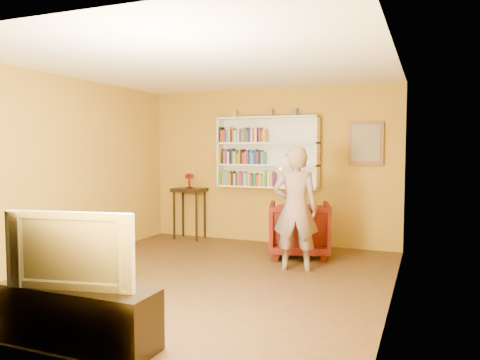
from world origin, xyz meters
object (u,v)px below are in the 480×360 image
object	(u,v)px
armchair	(299,229)
person	(296,209)
ruby_lustre	(189,177)
console_table	(189,197)
bookshelf	(268,153)
television	(77,248)
tv_cabinet	(78,316)

from	to	relation	value
armchair	person	xyz separation A→B (m)	(0.16, -0.83, 0.43)
ruby_lustre	console_table	bearing A→B (deg)	122.01
bookshelf	television	xyz separation A→B (m)	(-0.13, -4.66, -0.76)
bookshelf	console_table	xyz separation A→B (m)	(-1.47, -0.16, -0.82)
ruby_lustre	tv_cabinet	xyz separation A→B (m)	(1.35, -4.50, -0.88)
console_table	ruby_lustre	world-z (taller)	ruby_lustre
tv_cabinet	console_table	bearing A→B (deg)	106.66
bookshelf	ruby_lustre	size ratio (longest dim) A/B	6.63
console_table	armchair	size ratio (longest dim) A/B	1.01
armchair	bookshelf	bearing A→B (deg)	-60.74
television	armchair	bearing A→B (deg)	66.01
bookshelf	armchair	size ratio (longest dim) A/B	1.93
ruby_lustre	person	size ratio (longest dim) A/B	0.16
ruby_lustre	person	world-z (taller)	person
console_table	person	world-z (taller)	person
bookshelf	ruby_lustre	distance (m)	1.55
bookshelf	armchair	distance (m)	1.59
armchair	television	world-z (taller)	television
console_table	person	bearing A→B (deg)	-30.78
tv_cabinet	ruby_lustre	bearing A→B (deg)	106.66
console_table	person	distance (m)	2.80
console_table	television	bearing A→B (deg)	-73.34
armchair	person	world-z (taller)	person
console_table	person	xyz separation A→B (m)	(2.41, -1.43, 0.08)
ruby_lustre	armchair	xyz separation A→B (m)	(2.24, -0.60, -0.71)
person	tv_cabinet	distance (m)	3.30
ruby_lustre	television	bearing A→B (deg)	-73.34
ruby_lustre	tv_cabinet	size ratio (longest dim) A/B	0.19
television	tv_cabinet	bearing A→B (deg)	0.00
console_table	television	world-z (taller)	television
bookshelf	console_table	bearing A→B (deg)	-173.82
ruby_lustre	television	world-z (taller)	ruby_lustre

